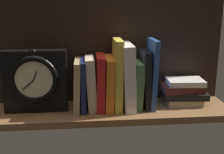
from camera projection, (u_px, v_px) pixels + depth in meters
ground_plane at (111, 111)px, 109.76cm from camera, size 90.55×22.28×2.50cm
back_panel at (109, 50)px, 114.27cm from camera, size 90.55×1.20×41.10cm
book_tan_shortstories at (77, 85)px, 107.29cm from camera, size 3.02×14.64×18.52cm
book_navy_bierce at (83, 84)px, 107.47cm from camera, size 2.06×14.79×18.73cm
book_cream_twain at (91, 83)px, 107.65cm from camera, size 4.19×12.26×19.59cm
book_red_requiem at (100, 82)px, 107.87cm from camera, size 3.33×14.27×20.21cm
book_orange_pandolfini at (109, 83)px, 108.28cm from camera, size 3.58×15.42×19.42cm
book_yellow_seinlanguage at (117, 74)px, 107.73cm from camera, size 3.24×14.11×26.01cm
book_white_catcher at (127, 76)px, 108.29cm from camera, size 4.86×16.93×24.39cm
book_green_romantic at (137, 85)px, 109.54cm from camera, size 3.99×12.48×17.52cm
book_black_skeptic at (145, 79)px, 109.27cm from camera, size 3.30×13.11×21.75cm
book_blue_modern at (151, 73)px, 108.96cm from camera, size 2.57×13.70×25.86cm
framed_clock at (35, 81)px, 103.81cm from camera, size 22.61×6.25×23.49cm
book_stack_side at (183, 92)px, 114.02cm from camera, size 17.77×12.66×9.80cm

